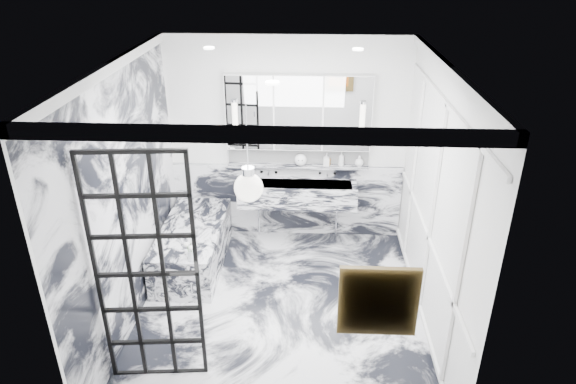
# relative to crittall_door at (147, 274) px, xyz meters

# --- Properties ---
(floor) EXTENTS (3.60, 3.60, 0.00)m
(floor) POSITION_rel_crittall_door_xyz_m (1.10, 1.01, -1.16)
(floor) COLOR silver
(floor) RESTS_ON ground
(ceiling) EXTENTS (3.60, 3.60, 0.00)m
(ceiling) POSITION_rel_crittall_door_xyz_m (1.10, 1.01, 1.64)
(ceiling) COLOR white
(ceiling) RESTS_ON wall_back
(wall_back) EXTENTS (3.60, 0.00, 3.60)m
(wall_back) POSITION_rel_crittall_door_xyz_m (1.10, 2.81, 0.24)
(wall_back) COLOR white
(wall_back) RESTS_ON floor
(wall_front) EXTENTS (3.60, 0.00, 3.60)m
(wall_front) POSITION_rel_crittall_door_xyz_m (1.10, -0.79, 0.24)
(wall_front) COLOR white
(wall_front) RESTS_ON floor
(wall_left) EXTENTS (0.00, 3.60, 3.60)m
(wall_left) POSITION_rel_crittall_door_xyz_m (-0.50, 1.01, 0.24)
(wall_left) COLOR white
(wall_left) RESTS_ON floor
(wall_right) EXTENTS (0.00, 3.60, 3.60)m
(wall_right) POSITION_rel_crittall_door_xyz_m (2.70, 1.01, 0.24)
(wall_right) COLOR white
(wall_right) RESTS_ON floor
(marble_clad_back) EXTENTS (3.18, 0.05, 1.05)m
(marble_clad_back) POSITION_rel_crittall_door_xyz_m (1.10, 2.79, -0.64)
(marble_clad_back) COLOR silver
(marble_clad_back) RESTS_ON floor
(marble_clad_left) EXTENTS (0.02, 3.56, 2.68)m
(marble_clad_left) POSITION_rel_crittall_door_xyz_m (-0.48, 1.01, 0.18)
(marble_clad_left) COLOR silver
(marble_clad_left) RESTS_ON floor
(panel_molding) EXTENTS (0.03, 3.40, 2.30)m
(panel_molding) POSITION_rel_crittall_door_xyz_m (2.68, 1.01, 0.14)
(panel_molding) COLOR white
(panel_molding) RESTS_ON floor
(soap_bottle_a) EXTENTS (0.08, 0.08, 0.20)m
(soap_bottle_a) POSITION_rel_crittall_door_xyz_m (1.83, 2.72, 0.03)
(soap_bottle_a) COLOR #8C5919
(soap_bottle_a) RESTS_ON ledge
(soap_bottle_b) EXTENTS (0.08, 0.08, 0.18)m
(soap_bottle_b) POSITION_rel_crittall_door_xyz_m (1.63, 2.72, 0.02)
(soap_bottle_b) COLOR #4C4C51
(soap_bottle_b) RESTS_ON ledge
(soap_bottle_c) EXTENTS (0.14, 0.14, 0.15)m
(soap_bottle_c) POSITION_rel_crittall_door_xyz_m (2.08, 2.72, 0.00)
(soap_bottle_c) COLOR silver
(soap_bottle_c) RESTS_ON ledge
(face_pot) EXTENTS (0.17, 0.17, 0.17)m
(face_pot) POSITION_rel_crittall_door_xyz_m (1.29, 2.72, 0.00)
(face_pot) COLOR white
(face_pot) RESTS_ON ledge
(amber_bottle) EXTENTS (0.04, 0.04, 0.10)m
(amber_bottle) POSITION_rel_crittall_door_xyz_m (1.67, 2.72, -0.02)
(amber_bottle) COLOR #8C5919
(amber_bottle) RESTS_ON ledge
(flower_vase) EXTENTS (0.09, 0.09, 0.12)m
(flower_vase) POSITION_rel_crittall_door_xyz_m (0.09, 1.16, -0.55)
(flower_vase) COLOR silver
(flower_vase) RESTS_ON bathtub
(crittall_door) EXTENTS (0.88, 0.12, 2.32)m
(crittall_door) POSITION_rel_crittall_door_xyz_m (0.00, 0.00, 0.00)
(crittall_door) COLOR black
(crittall_door) RESTS_ON floor
(artwork) EXTENTS (0.47, 0.04, 0.47)m
(artwork) POSITION_rel_crittall_door_xyz_m (1.92, -0.75, 0.36)
(artwork) COLOR #DA5B16
(artwork) RESTS_ON wall_front
(pendant_light) EXTENTS (0.23, 0.23, 0.23)m
(pendant_light) POSITION_rel_crittall_door_xyz_m (0.95, -0.09, 0.91)
(pendant_light) COLOR white
(pendant_light) RESTS_ON ceiling
(trough_sink) EXTENTS (1.60, 0.45, 0.30)m
(trough_sink) POSITION_rel_crittall_door_xyz_m (1.25, 2.57, -0.43)
(trough_sink) COLOR silver
(trough_sink) RESTS_ON wall_back
(ledge) EXTENTS (1.90, 0.14, 0.04)m
(ledge) POSITION_rel_crittall_door_xyz_m (1.25, 2.73, -0.09)
(ledge) COLOR silver
(ledge) RESTS_ON wall_back
(subway_tile) EXTENTS (1.90, 0.03, 0.23)m
(subway_tile) POSITION_rel_crittall_door_xyz_m (1.25, 2.79, 0.04)
(subway_tile) COLOR white
(subway_tile) RESTS_ON wall_back
(mirror_cabinet) EXTENTS (1.90, 0.16, 1.00)m
(mirror_cabinet) POSITION_rel_crittall_door_xyz_m (1.25, 2.74, 0.66)
(mirror_cabinet) COLOR white
(mirror_cabinet) RESTS_ON wall_back
(sconce_left) EXTENTS (0.07, 0.07, 0.40)m
(sconce_left) POSITION_rel_crittall_door_xyz_m (0.43, 2.64, 0.62)
(sconce_left) COLOR white
(sconce_left) RESTS_ON mirror_cabinet
(sconce_right) EXTENTS (0.07, 0.07, 0.40)m
(sconce_right) POSITION_rel_crittall_door_xyz_m (2.07, 2.64, 0.62)
(sconce_right) COLOR white
(sconce_right) RESTS_ON mirror_cabinet
(bathtub) EXTENTS (0.75, 1.65, 0.55)m
(bathtub) POSITION_rel_crittall_door_xyz_m (-0.07, 1.91, -0.89)
(bathtub) COLOR silver
(bathtub) RESTS_ON floor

